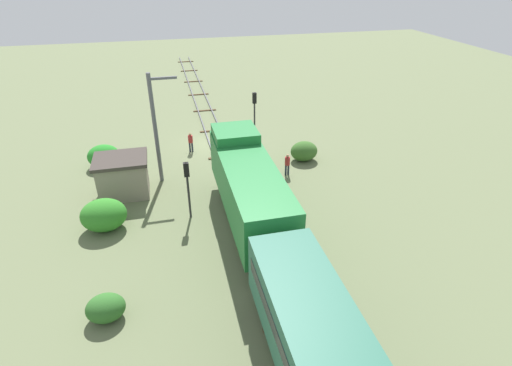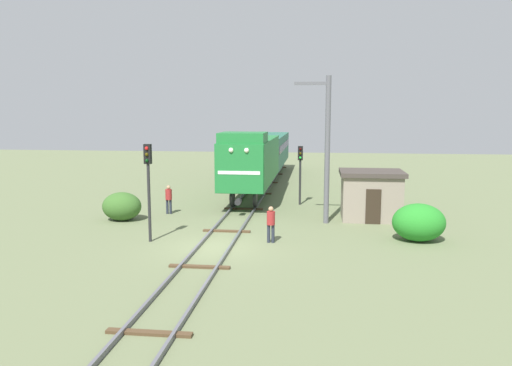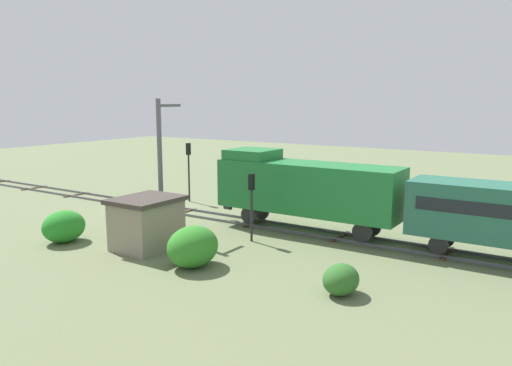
{
  "view_description": "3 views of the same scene",
  "coord_description": "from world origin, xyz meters",
  "px_view_note": "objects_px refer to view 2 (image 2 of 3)",
  "views": [
    {
      "loc": [
        4.33,
        32.18,
        14.32
      ],
      "look_at": [
        -0.66,
        11.64,
        2.33
      ],
      "focal_mm": 28.0,
      "sensor_mm": 36.0,
      "label": 1
    },
    {
      "loc": [
        4.44,
        -21.2,
        6.0
      ],
      "look_at": [
        0.54,
        10.76,
        1.39
      ],
      "focal_mm": 35.0,
      "sensor_mm": 36.0,
      "label": 2
    },
    {
      "loc": [
        25.81,
        25.82,
        7.79
      ],
      "look_at": [
        -1.13,
        8.21,
        2.42
      ],
      "focal_mm": 35.0,
      "sensor_mm": 36.0,
      "label": 3
    }
  ],
  "objects_px": {
    "relay_hut": "(371,195)",
    "worker_near_track": "(271,222)",
    "catenary_mast": "(326,146)",
    "locomotive": "(251,159)",
    "traffic_signal_near": "(148,175)",
    "worker_by_signal": "(169,197)",
    "passenger_car_leading": "(270,149)",
    "traffic_signal_mid": "(300,164)"
  },
  "relations": [
    {
      "from": "traffic_signal_mid",
      "to": "relay_hut",
      "type": "height_order",
      "value": "traffic_signal_mid"
    },
    {
      "from": "traffic_signal_near",
      "to": "relay_hut",
      "type": "relative_size",
      "value": 1.3
    },
    {
      "from": "worker_near_track",
      "to": "traffic_signal_near",
      "type": "bearing_deg",
      "value": -178.32
    },
    {
      "from": "worker_near_track",
      "to": "catenary_mast",
      "type": "bearing_deg",
      "value": 57.11
    },
    {
      "from": "traffic_signal_mid",
      "to": "worker_by_signal",
      "type": "xyz_separation_m",
      "value": [
        -7.6,
        -3.89,
        -1.67
      ]
    },
    {
      "from": "locomotive",
      "to": "worker_by_signal",
      "type": "relative_size",
      "value": 6.82
    },
    {
      "from": "worker_near_track",
      "to": "catenary_mast",
      "type": "distance_m",
      "value": 6.05
    },
    {
      "from": "worker_near_track",
      "to": "worker_by_signal",
      "type": "xyz_separation_m",
      "value": [
        -6.6,
        5.83,
        0.0
      ]
    },
    {
      "from": "passenger_car_leading",
      "to": "relay_hut",
      "type": "relative_size",
      "value": 4.0
    },
    {
      "from": "relay_hut",
      "to": "worker_near_track",
      "type": "bearing_deg",
      "value": -131.36
    },
    {
      "from": "catenary_mast",
      "to": "relay_hut",
      "type": "distance_m",
      "value": 4.01
    },
    {
      "from": "worker_by_signal",
      "to": "catenary_mast",
      "type": "bearing_deg",
      "value": -138.16
    },
    {
      "from": "passenger_car_leading",
      "to": "worker_near_track",
      "type": "relative_size",
      "value": 8.24
    },
    {
      "from": "relay_hut",
      "to": "traffic_signal_near",
      "type": "bearing_deg",
      "value": -149.59
    },
    {
      "from": "traffic_signal_near",
      "to": "traffic_signal_mid",
      "type": "relative_size",
      "value": 1.19
    },
    {
      "from": "locomotive",
      "to": "catenary_mast",
      "type": "distance_m",
      "value": 8.48
    },
    {
      "from": "catenary_mast",
      "to": "relay_hut",
      "type": "height_order",
      "value": "catenary_mast"
    },
    {
      "from": "worker_near_track",
      "to": "traffic_signal_mid",
      "type": "bearing_deg",
      "value": 80.83
    },
    {
      "from": "locomotive",
      "to": "passenger_car_leading",
      "type": "xyz_separation_m",
      "value": [
        0.0,
        13.34,
        -0.25
      ]
    },
    {
      "from": "passenger_car_leading",
      "to": "worker_by_signal",
      "type": "bearing_deg",
      "value": -102.64
    },
    {
      "from": "worker_by_signal",
      "to": "relay_hut",
      "type": "bearing_deg",
      "value": -129.87
    },
    {
      "from": "catenary_mast",
      "to": "locomotive",
      "type": "bearing_deg",
      "value": 126.19
    },
    {
      "from": "locomotive",
      "to": "worker_near_track",
      "type": "distance_m",
      "value": 11.61
    },
    {
      "from": "catenary_mast",
      "to": "relay_hut",
      "type": "xyz_separation_m",
      "value": [
        2.56,
        1.33,
        -2.79
      ]
    },
    {
      "from": "locomotive",
      "to": "relay_hut",
      "type": "height_order",
      "value": "locomotive"
    },
    {
      "from": "locomotive",
      "to": "worker_near_track",
      "type": "relative_size",
      "value": 6.82
    },
    {
      "from": "locomotive",
      "to": "catenary_mast",
      "type": "bearing_deg",
      "value": -53.81
    },
    {
      "from": "passenger_car_leading",
      "to": "relay_hut",
      "type": "distance_m",
      "value": 20.23
    },
    {
      "from": "locomotive",
      "to": "traffic_signal_mid",
      "type": "bearing_deg",
      "value": -23.77
    },
    {
      "from": "passenger_car_leading",
      "to": "traffic_signal_mid",
      "type": "relative_size",
      "value": 3.67
    },
    {
      "from": "passenger_car_leading",
      "to": "worker_near_track",
      "type": "distance_m",
      "value": 24.72
    },
    {
      "from": "worker_by_signal",
      "to": "catenary_mast",
      "type": "distance_m",
      "value": 9.77
    },
    {
      "from": "traffic_signal_near",
      "to": "catenary_mast",
      "type": "relative_size",
      "value": 0.58
    },
    {
      "from": "worker_by_signal",
      "to": "worker_near_track",
      "type": "bearing_deg",
      "value": -171.14
    },
    {
      "from": "worker_by_signal",
      "to": "traffic_signal_mid",
      "type": "bearing_deg",
      "value": -102.59
    },
    {
      "from": "worker_near_track",
      "to": "worker_by_signal",
      "type": "relative_size",
      "value": 1.0
    },
    {
      "from": "passenger_car_leading",
      "to": "catenary_mast",
      "type": "distance_m",
      "value": 20.75
    },
    {
      "from": "passenger_car_leading",
      "to": "worker_near_track",
      "type": "bearing_deg",
      "value": -84.42
    },
    {
      "from": "traffic_signal_near",
      "to": "relay_hut",
      "type": "xyz_separation_m",
      "value": [
        10.7,
        6.28,
        -1.75
      ]
    },
    {
      "from": "traffic_signal_mid",
      "to": "worker_near_track",
      "type": "relative_size",
      "value": 2.24
    },
    {
      "from": "relay_hut",
      "to": "locomotive",
      "type": "bearing_deg",
      "value": 144.13
    },
    {
      "from": "locomotive",
      "to": "traffic_signal_near",
      "type": "xyz_separation_m",
      "value": [
        -3.2,
        -11.7,
        0.37
      ]
    }
  ]
}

